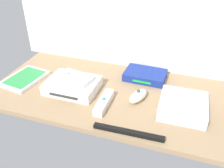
{
  "coord_description": "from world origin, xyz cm",
  "views": [
    {
      "loc": [
        26.89,
        -80.3,
        58.22
      ],
      "look_at": [
        0.0,
        0.0,
        4.0
      ],
      "focal_mm": 39.72,
      "sensor_mm": 36.0,
      "label": 1
    }
  ],
  "objects_px": {
    "game_console": "(73,85)",
    "remote_classic_pad": "(75,78)",
    "game_case": "(25,79)",
    "remote_wand": "(104,102)",
    "remote_nunchuk": "(138,96)",
    "network_router": "(145,75)",
    "sensor_bar": "(128,132)",
    "mini_computer": "(183,106)"
  },
  "relations": [
    {
      "from": "game_console",
      "to": "remote_classic_pad",
      "type": "bearing_deg",
      "value": 45.62
    },
    {
      "from": "game_case",
      "to": "remote_wand",
      "type": "distance_m",
      "value": 0.4
    },
    {
      "from": "game_console",
      "to": "remote_nunchuk",
      "type": "relative_size",
      "value": 1.93
    },
    {
      "from": "remote_wand",
      "to": "remote_nunchuk",
      "type": "xyz_separation_m",
      "value": [
        0.12,
        0.07,
        0.01
      ]
    },
    {
      "from": "network_router",
      "to": "sensor_bar",
      "type": "distance_m",
      "value": 0.37
    },
    {
      "from": "remote_wand",
      "to": "game_console",
      "type": "bearing_deg",
      "value": 158.78
    },
    {
      "from": "mini_computer",
      "to": "network_router",
      "type": "height_order",
      "value": "mini_computer"
    },
    {
      "from": "mini_computer",
      "to": "network_router",
      "type": "distance_m",
      "value": 0.26
    },
    {
      "from": "remote_classic_pad",
      "to": "remote_wand",
      "type": "bearing_deg",
      "value": -13.22
    },
    {
      "from": "remote_nunchuk",
      "to": "sensor_bar",
      "type": "xyz_separation_m",
      "value": [
        0.01,
        -0.19,
        -0.01
      ]
    },
    {
      "from": "remote_nunchuk",
      "to": "remote_classic_pad",
      "type": "xyz_separation_m",
      "value": [
        -0.27,
        -0.0,
        0.03
      ]
    },
    {
      "from": "remote_classic_pad",
      "to": "remote_nunchuk",
      "type": "bearing_deg",
      "value": 13.01
    },
    {
      "from": "game_console",
      "to": "mini_computer",
      "type": "relative_size",
      "value": 1.21
    },
    {
      "from": "network_router",
      "to": "remote_nunchuk",
      "type": "relative_size",
      "value": 1.68
    },
    {
      "from": "remote_wand",
      "to": "sensor_bar",
      "type": "xyz_separation_m",
      "value": [
        0.13,
        -0.12,
        -0.01
      ]
    },
    {
      "from": "network_router",
      "to": "remote_classic_pad",
      "type": "relative_size",
      "value": 1.17
    },
    {
      "from": "game_case",
      "to": "remote_nunchuk",
      "type": "xyz_separation_m",
      "value": [
        0.51,
        0.01,
        0.01
      ]
    },
    {
      "from": "remote_wand",
      "to": "remote_nunchuk",
      "type": "distance_m",
      "value": 0.14
    },
    {
      "from": "remote_classic_pad",
      "to": "sensor_bar",
      "type": "xyz_separation_m",
      "value": [
        0.28,
        -0.19,
        -0.05
      ]
    },
    {
      "from": "game_case",
      "to": "sensor_bar",
      "type": "relative_size",
      "value": 0.86
    },
    {
      "from": "sensor_bar",
      "to": "network_router",
      "type": "bearing_deg",
      "value": 91.68
    },
    {
      "from": "mini_computer",
      "to": "remote_classic_pad",
      "type": "height_order",
      "value": "remote_classic_pad"
    },
    {
      "from": "game_case",
      "to": "remote_nunchuk",
      "type": "relative_size",
      "value": 1.9
    },
    {
      "from": "game_console",
      "to": "remote_nunchuk",
      "type": "bearing_deg",
      "value": 2.81
    },
    {
      "from": "network_router",
      "to": "remote_wand",
      "type": "distance_m",
      "value": 0.27
    },
    {
      "from": "game_console",
      "to": "remote_wand",
      "type": "bearing_deg",
      "value": -20.81
    },
    {
      "from": "network_router",
      "to": "remote_nunchuk",
      "type": "height_order",
      "value": "remote_nunchuk"
    },
    {
      "from": "game_console",
      "to": "remote_classic_pad",
      "type": "relative_size",
      "value": 1.34
    },
    {
      "from": "sensor_bar",
      "to": "mini_computer",
      "type": "bearing_deg",
      "value": 46.17
    },
    {
      "from": "mini_computer",
      "to": "game_case",
      "type": "relative_size",
      "value": 0.84
    },
    {
      "from": "game_console",
      "to": "sensor_bar",
      "type": "xyz_separation_m",
      "value": [
        0.29,
        -0.18,
        -0.01
      ]
    },
    {
      "from": "network_router",
      "to": "mini_computer",
      "type": "bearing_deg",
      "value": -44.56
    },
    {
      "from": "mini_computer",
      "to": "remote_nunchuk",
      "type": "bearing_deg",
      "value": 174.36
    },
    {
      "from": "remote_classic_pad",
      "to": "mini_computer",
      "type": "bearing_deg",
      "value": 10.45
    },
    {
      "from": "game_console",
      "to": "network_router",
      "type": "distance_m",
      "value": 0.33
    },
    {
      "from": "sensor_bar",
      "to": "remote_nunchuk",
      "type": "bearing_deg",
      "value": 92.23
    },
    {
      "from": "game_case",
      "to": "remote_classic_pad",
      "type": "xyz_separation_m",
      "value": [
        0.25,
        0.01,
        0.05
      ]
    },
    {
      "from": "game_console",
      "to": "remote_wand",
      "type": "distance_m",
      "value": 0.17
    },
    {
      "from": "network_router",
      "to": "remote_nunchuk",
      "type": "distance_m",
      "value": 0.17
    },
    {
      "from": "game_console",
      "to": "game_case",
      "type": "relative_size",
      "value": 1.02
    },
    {
      "from": "mini_computer",
      "to": "remote_classic_pad",
      "type": "xyz_separation_m",
      "value": [
        -0.44,
        0.01,
        0.03
      ]
    },
    {
      "from": "mini_computer",
      "to": "remote_nunchuk",
      "type": "distance_m",
      "value": 0.17
    }
  ]
}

